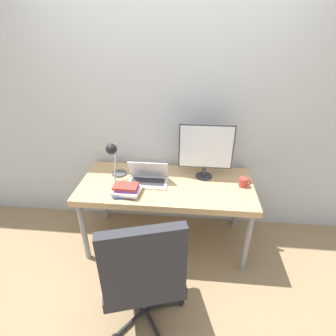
# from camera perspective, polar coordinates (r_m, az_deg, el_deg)

# --- Properties ---
(ground_plane) EXTENTS (12.00, 12.00, 0.00)m
(ground_plane) POSITION_cam_1_polar(r_m,az_deg,el_deg) (2.62, -1.14, -20.89)
(ground_plane) COLOR #937A56
(wall_back) EXTENTS (8.00, 0.05, 2.60)m
(wall_back) POSITION_cam_1_polar(r_m,az_deg,el_deg) (2.57, 0.57, 13.03)
(wall_back) COLOR silver
(wall_back) RESTS_ON ground_plane
(desk) EXTENTS (1.59, 0.72, 0.71)m
(desk) POSITION_cam_1_polar(r_m,az_deg,el_deg) (2.45, -0.35, -4.51)
(desk) COLOR tan
(desk) RESTS_ON ground_plane
(laptop) EXTENTS (0.36, 0.22, 0.21)m
(laptop) POSITION_cam_1_polar(r_m,az_deg,el_deg) (2.42, -4.37, -2.21)
(laptop) COLOR silver
(laptop) RESTS_ON desk
(monitor) EXTENTS (0.50, 0.16, 0.53)m
(monitor) POSITION_cam_1_polar(r_m,az_deg,el_deg) (2.41, 8.25, 4.16)
(monitor) COLOR #333338
(monitor) RESTS_ON desk
(desk_lamp) EXTENTS (0.14, 0.27, 0.39)m
(desk_lamp) POSITION_cam_1_polar(r_m,az_deg,el_deg) (2.39, -11.75, 2.53)
(desk_lamp) COLOR #4C4C51
(desk_lamp) RESTS_ON desk
(office_chair) EXTENTS (0.65, 0.63, 1.03)m
(office_chair) POSITION_cam_1_polar(r_m,az_deg,el_deg) (1.87, -5.48, -21.32)
(office_chair) COLOR black
(office_chair) RESTS_ON ground_plane
(book_stack) EXTENTS (0.26, 0.22, 0.09)m
(book_stack) POSITION_cam_1_polar(r_m,az_deg,el_deg) (2.29, -9.03, -4.67)
(book_stack) COLOR #334C8C
(book_stack) RESTS_ON desk
(tv_remote) EXTENTS (0.07, 0.15, 0.02)m
(tv_remote) POSITION_cam_1_polar(r_m,az_deg,el_deg) (2.29, -9.34, -5.60)
(tv_remote) COLOR #4C4C51
(tv_remote) RESTS_ON desk
(media_remote) EXTENTS (0.05, 0.15, 0.02)m
(media_remote) POSITION_cam_1_polar(r_m,az_deg,el_deg) (2.31, -10.18, -5.29)
(media_remote) COLOR black
(media_remote) RESTS_ON desk
(mug) EXTENTS (0.11, 0.07, 0.08)m
(mug) POSITION_cam_1_polar(r_m,az_deg,el_deg) (2.45, 16.14, -3.02)
(mug) COLOR #B23833
(mug) RESTS_ON desk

